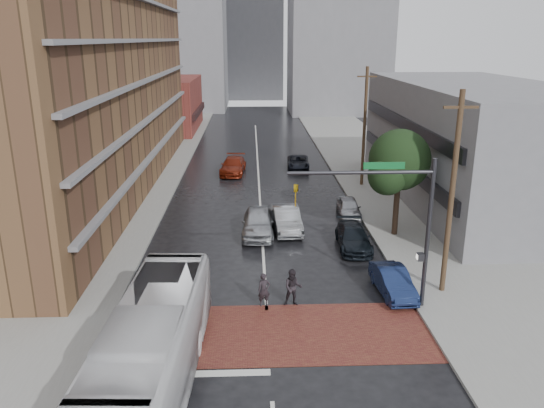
{
  "coord_description": "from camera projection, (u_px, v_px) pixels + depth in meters",
  "views": [
    {
      "loc": [
        -0.63,
        -19.6,
        12.16
      ],
      "look_at": [
        0.47,
        7.99,
        3.5
      ],
      "focal_mm": 35.0,
      "sensor_mm": 36.0,
      "label": 1
    }
  ],
  "objects": [
    {
      "name": "ground",
      "position": [
        268.0,
        340.0,
        22.35
      ],
      "size": [
        160.0,
        160.0,
        0.0
      ],
      "primitive_type": "plane",
      "color": "black",
      "rests_on": "ground"
    },
    {
      "name": "crosswalk",
      "position": [
        268.0,
        333.0,
        22.82
      ],
      "size": [
        14.0,
        5.0,
        0.02
      ],
      "primitive_type": "cube",
      "color": "brown",
      "rests_on": "ground"
    },
    {
      "name": "sidewalk_west",
      "position": [
        126.0,
        185.0,
        45.73
      ],
      "size": [
        9.0,
        90.0,
        0.15
      ],
      "primitive_type": "cube",
      "color": "gray",
      "rests_on": "ground"
    },
    {
      "name": "sidewalk_east",
      "position": [
        390.0,
        182.0,
        46.6
      ],
      "size": [
        9.0,
        90.0,
        0.15
      ],
      "primitive_type": "cube",
      "color": "gray",
      "rests_on": "ground"
    },
    {
      "name": "apartment_block",
      "position": [
        75.0,
        13.0,
        40.52
      ],
      "size": [
        10.0,
        44.0,
        28.0
      ],
      "primitive_type": "cube",
      "color": "brown",
      "rests_on": "ground"
    },
    {
      "name": "storefront_west",
      "position": [
        168.0,
        105.0,
        72.34
      ],
      "size": [
        8.0,
        16.0,
        7.0
      ],
      "primitive_type": "cube",
      "color": "maroon",
      "rests_on": "ground"
    },
    {
      "name": "building_east",
      "position": [
        474.0,
        142.0,
        40.7
      ],
      "size": [
        11.0,
        26.0,
        9.0
      ],
      "primitive_type": "cube",
      "color": "slate",
      "rests_on": "ground"
    },
    {
      "name": "distant_tower_west",
      "position": [
        172.0,
        15.0,
        91.4
      ],
      "size": [
        18.0,
        16.0,
        32.0
      ],
      "primitive_type": "cube",
      "color": "slate",
      "rests_on": "ground"
    },
    {
      "name": "distant_tower_east",
      "position": [
        339.0,
        1.0,
        86.14
      ],
      "size": [
        16.0,
        14.0,
        36.0
      ],
      "primitive_type": "cube",
      "color": "slate",
      "rests_on": "ground"
    },
    {
      "name": "distant_tower_center",
      "position": [
        253.0,
        39.0,
        109.34
      ],
      "size": [
        12.0,
        10.0,
        24.0
      ],
      "primitive_type": "cube",
      "color": "slate",
      "rests_on": "ground"
    },
    {
      "name": "street_tree",
      "position": [
        399.0,
        164.0,
        32.73
      ],
      "size": [
        4.2,
        4.1,
        6.9
      ],
      "color": "#332319",
      "rests_on": "ground"
    },
    {
      "name": "signal_mast",
      "position": [
        398.0,
        213.0,
        23.54
      ],
      "size": [
        6.5,
        0.3,
        7.2
      ],
      "color": "#2D2D33",
      "rests_on": "ground"
    },
    {
      "name": "utility_pole_near",
      "position": [
        452.0,
        194.0,
        24.96
      ],
      "size": [
        1.6,
        0.26,
        10.0
      ],
      "color": "#473321",
      "rests_on": "ground"
    },
    {
      "name": "utility_pole_far",
      "position": [
        364.0,
        127.0,
        44.03
      ],
      "size": [
        1.6,
        0.26,
        10.0
      ],
      "color": "#473321",
      "rests_on": "ground"
    },
    {
      "name": "transit_bus",
      "position": [
        151.0,
        351.0,
        18.61
      ],
      "size": [
        3.33,
        11.98,
        3.3
      ],
      "primitive_type": "imported",
      "rotation": [
        0.0,
        0.0,
        -0.05
      ],
      "color": "silver",
      "rests_on": "ground"
    },
    {
      "name": "pedestrian_a",
      "position": [
        264.0,
        290.0,
        24.96
      ],
      "size": [
        0.66,
        0.51,
        1.63
      ],
      "primitive_type": "imported",
      "rotation": [
        0.0,
        0.0,
        0.21
      ],
      "color": "black",
      "rests_on": "ground"
    },
    {
      "name": "pedestrian_b",
      "position": [
        293.0,
        288.0,
        24.99
      ],
      "size": [
        0.9,
        0.71,
        1.82
      ],
      "primitive_type": "imported",
      "rotation": [
        0.0,
        0.0,
        -0.02
      ],
      "color": "black",
      "rests_on": "ground"
    },
    {
      "name": "car_travel_a",
      "position": [
        258.0,
        222.0,
        34.01
      ],
      "size": [
        2.18,
        5.06,
        1.7
      ],
      "primitive_type": "imported",
      "rotation": [
        0.0,
        0.0,
        -0.03
      ],
      "color": "#A8ABB0",
      "rests_on": "ground"
    },
    {
      "name": "car_travel_b",
      "position": [
        286.0,
        219.0,
        34.8
      ],
      "size": [
        1.98,
        4.91,
        1.59
      ],
      "primitive_type": "imported",
      "rotation": [
        0.0,
        0.0,
        0.06
      ],
      "color": "#AAADB1",
      "rests_on": "ground"
    },
    {
      "name": "car_travel_c",
      "position": [
        233.0,
        166.0,
        49.58
      ],
      "size": [
        2.56,
        5.34,
        1.5
      ],
      "primitive_type": "imported",
      "rotation": [
        0.0,
        0.0,
        -0.09
      ],
      "color": "maroon",
      "rests_on": "ground"
    },
    {
      "name": "suv_travel",
      "position": [
        298.0,
        162.0,
        51.53
      ],
      "size": [
        2.33,
        4.59,
        1.24
      ],
      "primitive_type": "imported",
      "rotation": [
        0.0,
        0.0,
        -0.06
      ],
      "color": "black",
      "rests_on": "ground"
    },
    {
      "name": "car_parked_near",
      "position": [
        393.0,
        281.0,
        26.21
      ],
      "size": [
        1.65,
        4.05,
        1.31
      ],
      "primitive_type": "imported",
      "rotation": [
        0.0,
        0.0,
        0.07
      ],
      "color": "#142047",
      "rests_on": "ground"
    },
    {
      "name": "car_parked_mid",
      "position": [
        353.0,
        237.0,
        31.97
      ],
      "size": [
        2.05,
        4.68,
        1.34
      ],
      "primitive_type": "imported",
      "rotation": [
        0.0,
        0.0,
        -0.04
      ],
      "color": "black",
      "rests_on": "ground"
    },
    {
      "name": "car_parked_far",
      "position": [
        349.0,
        208.0,
        37.64
      ],
      "size": [
        1.76,
        3.93,
        1.31
      ],
      "primitive_type": "imported",
      "rotation": [
        0.0,
        0.0,
        -0.05
      ],
      "color": "#9B9DA2",
      "rests_on": "ground"
    }
  ]
}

